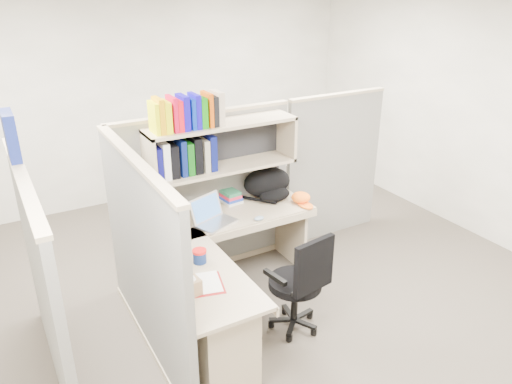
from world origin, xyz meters
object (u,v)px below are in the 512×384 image
desk (222,303)px  backpack (270,184)px  task_chair (298,297)px  laptop (215,211)px  snack_canister (200,256)px

desk → backpack: size_ratio=3.55×
desk → task_chair: (0.64, -0.10, -0.11)m
laptop → snack_canister: size_ratio=3.15×
snack_canister → task_chair: bearing=-21.6°
snack_canister → task_chair: size_ratio=0.12×
backpack → task_chair: bearing=-128.4°
laptop → backpack: 0.76m
laptop → backpack: size_ratio=0.70×
snack_canister → laptop: bearing=53.9°
desk → laptop: laptop is taller
desk → snack_canister: size_ratio=15.89×
laptop → task_chair: bearing=-87.3°
laptop → snack_canister: bearing=-146.5°
desk → backpack: backpack is taller
backpack → task_chair: backpack is taller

